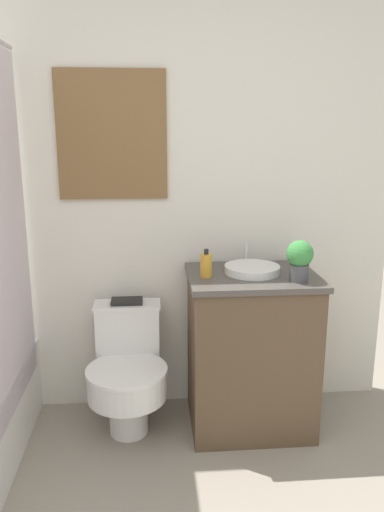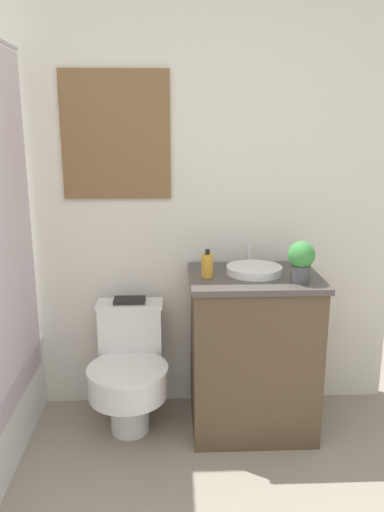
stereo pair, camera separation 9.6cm
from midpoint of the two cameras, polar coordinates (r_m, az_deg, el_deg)
name	(u,v)px [view 1 (the left image)]	position (r m, az deg, el deg)	size (l,w,h in m)	color
wall_back	(106,191)	(2.78, -10.83, 7.28)	(3.20, 0.07, 2.50)	silver
toilet	(128,370)	(2.75, -8.38, -12.81)	(0.42, 0.53, 0.66)	white
vanity	(250,351)	(2.74, 5.67, -10.71)	(0.67, 0.53, 0.86)	brown
sink	(252,269)	(2.60, 5.82, -1.50)	(0.29, 0.32, 0.13)	white
soap_bottle	(206,265)	(2.51, 0.53, -1.04)	(0.06, 0.06, 0.14)	gold
potted_plant	(300,258)	(2.47, 11.11, -0.27)	(0.13, 0.13, 0.20)	#4C4C51
book_on_tank	(127,301)	(2.75, -8.45, -5.13)	(0.17, 0.10, 0.02)	black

